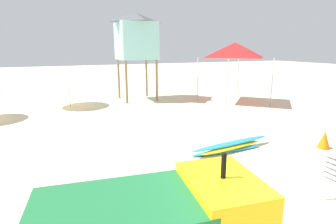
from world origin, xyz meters
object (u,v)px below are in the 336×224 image
traffic_cone_far (195,177)px  utility_cart (155,222)px  beach_umbrella_mid (68,77)px  popup_canopy (235,50)px  traffic_cone_near (324,140)px  surfboard_pile (230,147)px  lifeguard_tower (136,36)px

traffic_cone_far → utility_cart: bearing=-131.3°
utility_cart → traffic_cone_far: bearing=48.7°
utility_cart → beach_umbrella_mid: (-0.20, 10.42, 0.56)m
popup_canopy → beach_umbrella_mid: size_ratio=1.35×
popup_canopy → traffic_cone_near: size_ratio=6.12×
utility_cart → surfboard_pile: bearing=42.4°
popup_canopy → traffic_cone_near: 6.63m
utility_cart → surfboard_pile: utility_cart is taller
lifeguard_tower → traffic_cone_far: 9.82m
utility_cart → traffic_cone_near: (5.68, 2.12, -0.55)m
lifeguard_tower → traffic_cone_far: size_ratio=8.62×
traffic_cone_near → lifeguard_tower: bearing=106.0°
traffic_cone_far → popup_canopy: bearing=48.6°
surfboard_pile → beach_umbrella_mid: 8.30m
utility_cart → beach_umbrella_mid: size_ratio=1.26×
popup_canopy → traffic_cone_far: size_ratio=5.79×
surfboard_pile → popup_canopy: size_ratio=0.88×
beach_umbrella_mid → traffic_cone_far: size_ratio=4.27×
lifeguard_tower → surfboard_pile: bearing=-89.6°
utility_cart → lifeguard_tower: lifeguard_tower is taller
utility_cart → beach_umbrella_mid: 10.44m
beach_umbrella_mid → traffic_cone_near: bearing=-54.7°
surfboard_pile → traffic_cone_far: bearing=-143.8°
lifeguard_tower → traffic_cone_far: lifeguard_tower is taller
utility_cart → beach_umbrella_mid: beach_umbrella_mid is taller
surfboard_pile → beach_umbrella_mid: beach_umbrella_mid is taller
surfboard_pile → lifeguard_tower: size_ratio=0.59×
beach_umbrella_mid → traffic_cone_near: beach_umbrella_mid is taller
surfboard_pile → traffic_cone_near: bearing=-18.7°
surfboard_pile → utility_cart: bearing=-137.6°
lifeguard_tower → utility_cart: bearing=-106.3°
surfboard_pile → popup_canopy: (3.95, 5.20, 2.41)m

